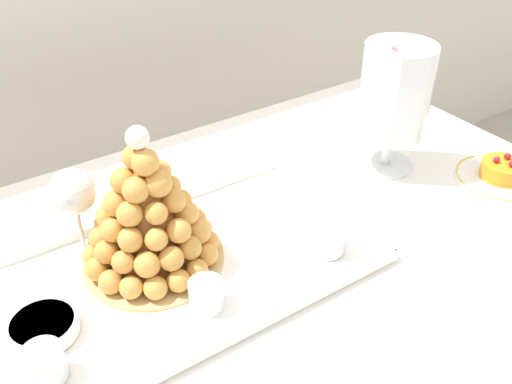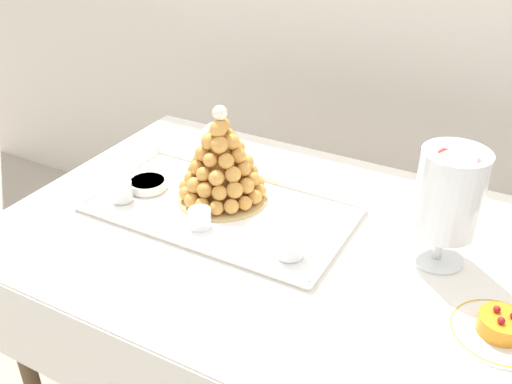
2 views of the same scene
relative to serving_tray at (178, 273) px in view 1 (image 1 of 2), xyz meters
name	(u,v)px [view 1 (image 1 of 2)]	position (x,y,z in m)	size (l,w,h in m)	color
buffet_table	(270,281)	(0.18, -0.02, -0.10)	(1.34, 0.91, 0.79)	brown
serving_tray	(178,273)	(0.00, 0.00, 0.00)	(0.67, 0.36, 0.02)	white
croquembouche	(147,215)	(-0.02, 0.05, 0.10)	(0.24, 0.24, 0.26)	tan
dessert_cup_left	(45,365)	(-0.24, -0.09, 0.03)	(0.06, 0.06, 0.05)	silver
dessert_cup_mid_left	(207,295)	(0.00, -0.10, 0.02)	(0.06, 0.06, 0.05)	silver
dessert_cup_centre	(327,239)	(0.24, -0.10, 0.03)	(0.06, 0.06, 0.05)	silver
creme_brulee_ramekin	(43,327)	(-0.22, -0.01, 0.02)	(0.10, 0.10, 0.02)	white
macaron_goblet	(395,92)	(0.54, 0.06, 0.17)	(0.14, 0.14, 0.28)	white
fruit_tart_plate	(501,174)	(0.70, -0.12, 0.01)	(0.19, 0.19, 0.05)	white
wine_glass	(73,194)	(-0.11, 0.15, 0.11)	(0.08, 0.08, 0.16)	silver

